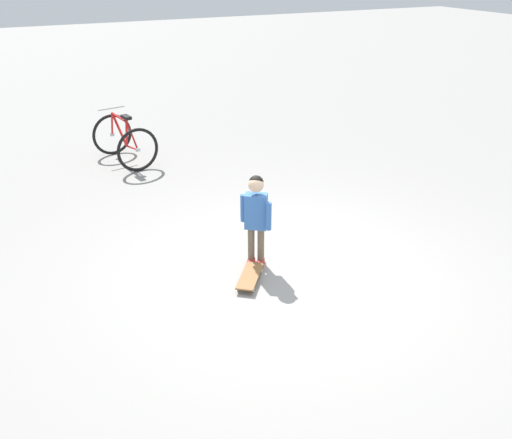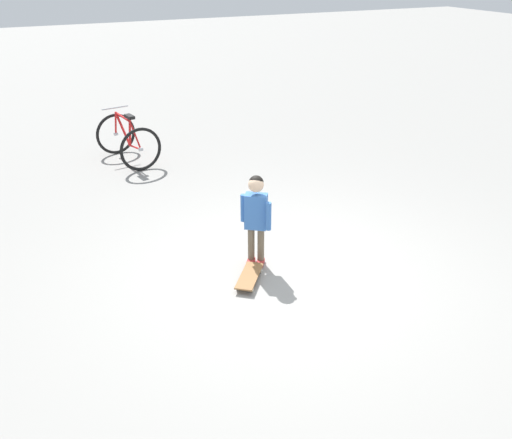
{
  "view_description": "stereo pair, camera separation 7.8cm",
  "coord_description": "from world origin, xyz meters",
  "views": [
    {
      "loc": [
        -2.57,
        -4.52,
        3.19
      ],
      "look_at": [
        -0.21,
        0.38,
        0.55
      ],
      "focal_mm": 38.66,
      "sensor_mm": 36.0,
      "label": 1
    },
    {
      "loc": [
        -2.5,
        -4.55,
        3.19
      ],
      "look_at": [
        -0.21,
        0.38,
        0.55
      ],
      "focal_mm": 38.66,
      "sensor_mm": 36.0,
      "label": 2
    }
  ],
  "objects": [
    {
      "name": "child_person",
      "position": [
        -0.21,
        0.38,
        0.66
      ],
      "size": [
        0.28,
        0.37,
        1.06
      ],
      "color": "brown",
      "rests_on": "ground"
    },
    {
      "name": "ground_plane",
      "position": [
        0.0,
        0.0,
        0.0
      ],
      "size": [
        50.0,
        50.0,
        0.0
      ],
      "primitive_type": "plane",
      "color": "gray"
    },
    {
      "name": "bicycle_near",
      "position": [
        -0.73,
        4.34,
        0.38
      ],
      "size": [
        0.89,
        1.18,
        0.85
      ],
      "color": "black",
      "rests_on": "ground"
    },
    {
      "name": "skateboard",
      "position": [
        -0.44,
        0.05,
        0.06
      ],
      "size": [
        0.49,
        0.56,
        0.07
      ],
      "color": "olive",
      "rests_on": "ground"
    }
  ]
}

